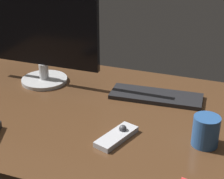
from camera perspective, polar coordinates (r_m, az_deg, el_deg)
desk at (r=133.97cm, az=-1.96°, el=-3.81°), size 140.00×84.00×2.00cm
monitor at (r=152.86cm, az=-10.97°, el=7.69°), size 50.41×19.36×36.75cm
keyboard at (r=143.57cm, az=6.84°, el=-1.05°), size 36.08×14.59×1.61cm
media_remote at (r=117.70cm, az=0.80°, el=-7.21°), size 10.50×17.15×3.49cm
coffee_mug at (r=116.41cm, az=14.34°, el=-6.27°), size 8.20×8.20×9.74cm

